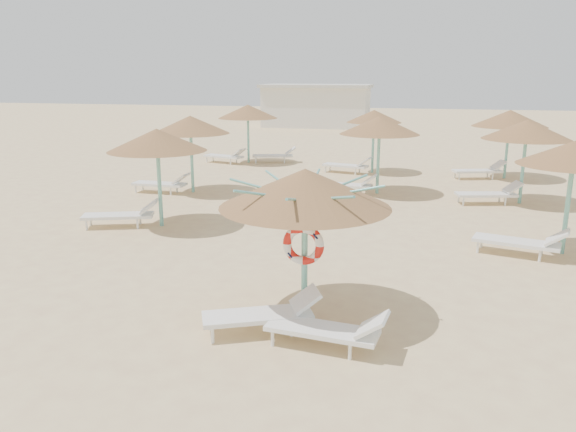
# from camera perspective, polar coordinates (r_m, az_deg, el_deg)

# --- Properties ---
(ground) EXTENTS (120.00, 120.00, 0.00)m
(ground) POSITION_cam_1_polar(r_m,az_deg,el_deg) (10.12, -0.23, -9.82)
(ground) COLOR #DFC688
(ground) RESTS_ON ground
(main_palapa) EXTENTS (2.90, 2.90, 2.60)m
(main_palapa) POSITION_cam_1_polar(r_m,az_deg,el_deg) (9.37, 1.74, 2.75)
(main_palapa) COLOR #6CBBAF
(main_palapa) RESTS_ON ground
(lounger_main_a) EXTENTS (1.98, 1.32, 0.70)m
(lounger_main_a) POSITION_cam_1_polar(r_m,az_deg,el_deg) (9.30, -2.31, -9.83)
(lounger_main_a) COLOR white
(lounger_main_a) RESTS_ON ground
(lounger_main_b) EXTENTS (1.92, 0.78, 0.68)m
(lounger_main_b) POSITION_cam_1_polar(r_m,az_deg,el_deg) (8.80, 4.28, -11.41)
(lounger_main_b) COLOR white
(lounger_main_b) RESTS_ON ground
(palapa_field) EXTENTS (19.51, 14.12, 2.72)m
(palapa_field) POSITION_cam_1_polar(r_m,az_deg,el_deg) (19.32, 12.12, 8.64)
(palapa_field) COLOR #6CBBAF
(palapa_field) RESTS_ON ground
(service_hut) EXTENTS (8.40, 4.40, 3.25)m
(service_hut) POSITION_cam_1_polar(r_m,az_deg,el_deg) (44.79, 2.92, 11.16)
(service_hut) COLOR silver
(service_hut) RESTS_ON ground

